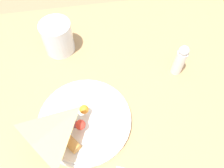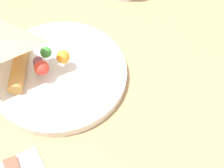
{
  "view_description": "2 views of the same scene",
  "coord_description": "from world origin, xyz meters",
  "views": [
    {
      "loc": [
        -0.06,
        -0.25,
        1.23
      ],
      "look_at": [
        -0.01,
        0.04,
        0.76
      ],
      "focal_mm": 35.0,
      "sensor_mm": 36.0,
      "label": 1
    },
    {
      "loc": [
        0.19,
        -0.26,
        1.19
      ],
      "look_at": [
        -0.0,
        -0.0,
        0.73
      ],
      "focal_mm": 55.0,
      "sensor_mm": 36.0,
      "label": 2
    }
  ],
  "objects": [
    {
      "name": "dining_table",
      "position": [
        0.0,
        0.0,
        0.6
      ],
      "size": [
        0.91,
        0.81,
        0.72
      ],
      "color": "#A87F51",
      "rests_on": "ground_plane"
    },
    {
      "name": "plate_pizza",
      "position": [
        -0.09,
        -0.04,
        0.73
      ],
      "size": [
        0.23,
        0.23,
        0.06
      ],
      "color": "silver",
      "rests_on": "dining_table"
    }
  ]
}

